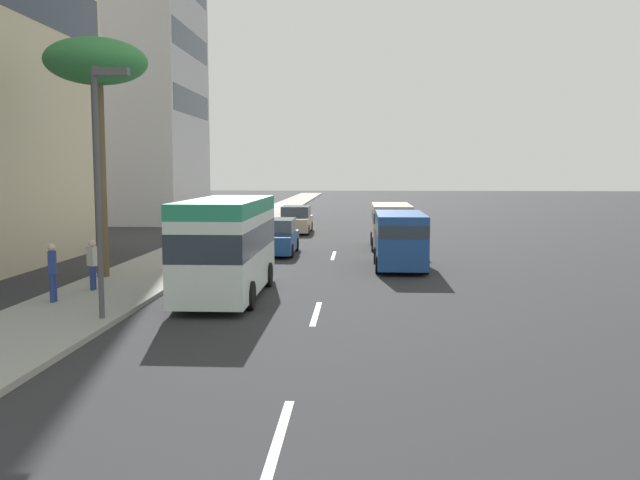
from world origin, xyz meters
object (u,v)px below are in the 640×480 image
pedestrian_near_lamp (173,246)px  car_fifth (296,220)px  pedestrian_by_tree (93,263)px  van_second (400,237)px  car_lead (277,238)px  pedestrian_mid_block (52,270)px  street_lamp (101,164)px  palm_tree (96,69)px  van_fourth (391,223)px  minibus_third (227,244)px

pedestrian_near_lamp → car_fifth: bearing=-115.2°
pedestrian_near_lamp → pedestrian_by_tree: 4.51m
pedestrian_near_lamp → pedestrian_by_tree: (-4.26, 1.48, -0.09)m
van_second → pedestrian_near_lamp: size_ratio=2.75×
pedestrian_by_tree → car_lead: bearing=-80.6°
pedestrian_mid_block → street_lamp: street_lamp is taller
van_second → pedestrian_by_tree: van_second is taller
pedestrian_by_tree → palm_tree: size_ratio=0.19×
van_fourth → pedestrian_near_lamp: 12.93m
pedestrian_mid_block → car_fifth: bearing=148.6°
van_second → street_lamp: 13.75m
minibus_third → pedestrian_mid_block: bearing=-68.8°
car_fifth → pedestrian_by_tree: pedestrian_by_tree is taller
pedestrian_near_lamp → palm_tree: bearing=18.3°
palm_tree → street_lamp: palm_tree is taller
car_fifth → pedestrian_near_lamp: pedestrian_near_lamp is taller
van_second → pedestrian_by_tree: size_ratio=2.98×
van_second → car_lead: bearing=51.3°
van_fourth → pedestrian_near_lamp: van_fourth is taller
car_lead → street_lamp: 15.68m
pedestrian_by_tree → van_second: bearing=-115.5°
car_lead → van_second: size_ratio=0.90×
pedestrian_near_lamp → palm_tree: size_ratio=0.21×
van_fourth → street_lamp: size_ratio=0.76×
van_second → palm_tree: bearing=108.2°
van_second → pedestrian_near_lamp: bearing=103.7°
minibus_third → car_fifth: size_ratio=1.49×
car_lead → pedestrian_near_lamp: pedestrian_near_lamp is taller
van_second → palm_tree: palm_tree is taller
car_lead → minibus_third: (-11.12, 0.23, 0.92)m
van_fourth → street_lamp: (-17.83, 8.31, 2.89)m
car_lead → van_fourth: (2.76, -5.62, 0.51)m
pedestrian_by_tree → street_lamp: size_ratio=0.25×
minibus_third → pedestrian_near_lamp: (4.44, 2.98, -0.58)m
pedestrian_mid_block → street_lamp: bearing=29.2°
palm_tree → pedestrian_mid_block: bearing=-175.7°
minibus_third → van_fourth: bearing=157.1°
car_lead → palm_tree: palm_tree is taller
van_second → car_fifth: (15.61, 5.76, -0.50)m
street_lamp → van_second: bearing=-38.3°
pedestrian_mid_block → street_lamp: (-2.08, -2.38, 3.09)m
pedestrian_near_lamp → minibus_third: bearing=108.5°
street_lamp → van_fourth: bearing=-25.0°
van_second → palm_tree: 13.26m
car_lead → pedestrian_near_lamp: size_ratio=2.48×
palm_tree → pedestrian_near_lamp: bearing=-56.4°
van_fourth → palm_tree: palm_tree is taller
car_fifth → car_lead: bearing=0.6°
van_fourth → car_fifth: bearing=34.5°
car_lead → van_fourth: size_ratio=0.88×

